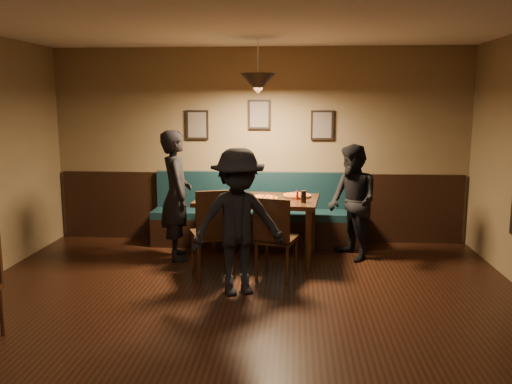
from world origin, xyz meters
TOP-DOWN VIEW (x-y plane):
  - floor at (0.00, 0.00)m, footprint 7.00×7.00m
  - ceiling at (0.00, 0.00)m, footprint 7.00×7.00m
  - wall_back at (0.00, 3.50)m, footprint 6.00×0.00m
  - wainscot at (0.00, 3.47)m, footprint 5.88×0.06m
  - booth_bench at (0.00, 3.20)m, footprint 3.00×0.60m
  - picture_left at (-0.90, 3.47)m, footprint 0.32×0.04m
  - picture_center at (0.00, 3.47)m, footprint 0.32×0.04m
  - picture_right at (0.90, 3.47)m, footprint 0.32×0.04m
  - pendant_lamp at (0.05, 2.46)m, footprint 0.44×0.44m
  - dining_table at (0.05, 2.46)m, footprint 1.60×1.11m
  - chair_near_left at (-0.43, 1.78)m, footprint 0.60×0.60m
  - chair_near_right at (0.32, 1.76)m, footprint 0.53×0.53m
  - diner_left at (-1.01, 2.46)m, footprint 0.57×0.70m
  - diner_right at (1.26, 2.59)m, footprint 0.80×0.89m
  - diner_front at (-0.07, 1.20)m, footprint 1.15×0.91m
  - pizza_a at (-0.32, 2.55)m, footprint 0.49×0.49m
  - pizza_b at (0.12, 2.33)m, footprint 0.40×0.40m
  - pizza_c at (0.55, 2.58)m, footprint 0.44×0.44m
  - soda_glass at (0.63, 2.20)m, footprint 0.09×0.09m
  - tabasco_bottle at (0.55, 2.38)m, footprint 0.04×0.04m
  - napkin_a at (-0.48, 2.70)m, footprint 0.17×0.17m
  - napkin_b at (-0.55, 2.22)m, footprint 0.18×0.18m
  - cutlery_set at (0.04, 2.07)m, footprint 0.19×0.05m

SIDE VIEW (x-z plane):
  - floor at x=0.00m, z-range 0.00..0.00m
  - dining_table at x=0.05m, z-range 0.00..0.81m
  - chair_near_right at x=0.32m, z-range 0.00..0.97m
  - wainscot at x=0.00m, z-range 0.00..1.00m
  - booth_bench at x=0.00m, z-range 0.00..1.00m
  - chair_near_left at x=-0.43m, z-range 0.00..1.05m
  - diner_right at x=1.26m, z-range 0.00..1.50m
  - diner_front at x=-0.07m, z-range 0.00..1.56m
  - cutlery_set at x=0.04m, z-range 0.81..0.82m
  - napkin_b at x=-0.55m, z-range 0.81..0.82m
  - napkin_a at x=-0.48m, z-range 0.81..0.82m
  - pizza_c at x=0.55m, z-range 0.81..0.85m
  - pizza_b at x=0.12m, z-range 0.81..0.85m
  - pizza_a at x=-0.32m, z-range 0.81..0.85m
  - diner_left at x=-1.01m, z-range 0.00..1.68m
  - tabasco_bottle at x=0.55m, z-range 0.81..0.94m
  - soda_glass at x=0.63m, z-range 0.81..0.96m
  - wall_back at x=0.00m, z-range -1.60..4.40m
  - picture_left at x=-0.90m, z-range 1.49..1.91m
  - picture_right at x=0.90m, z-range 1.49..1.91m
  - picture_center at x=0.00m, z-range 1.64..2.06m
  - pendant_lamp at x=0.05m, z-range 2.12..2.38m
  - ceiling at x=0.00m, z-range 2.80..2.80m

